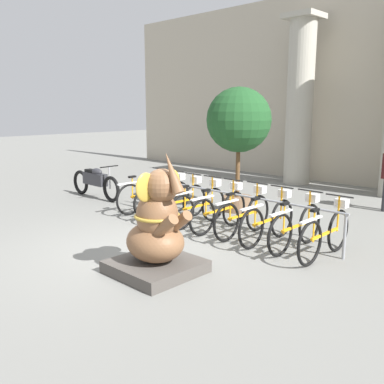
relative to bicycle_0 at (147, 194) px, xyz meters
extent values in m
plane|color=slate|center=(2.07, -1.83, -0.42)|extent=(60.00, 60.00, 0.00)
cube|color=#B2A893|center=(2.07, 6.77, 2.58)|extent=(20.00, 0.20, 6.00)
cylinder|color=#ADA899|center=(0.56, 5.77, 2.08)|extent=(0.82, 0.82, 5.00)
cube|color=#ADA899|center=(0.56, 5.77, 4.66)|extent=(1.02, 1.02, 0.16)
cylinder|color=gray|center=(-0.25, 0.12, -0.04)|extent=(0.05, 0.05, 0.75)
cylinder|color=gray|center=(4.76, 0.12, -0.04)|extent=(0.05, 0.05, 0.75)
cylinder|color=gray|center=(2.26, 0.12, 0.33)|extent=(5.11, 0.04, 0.04)
torus|color=black|center=(0.00, 0.45, -0.05)|extent=(0.05, 0.73, 0.73)
torus|color=black|center=(0.00, -0.51, -0.05)|extent=(0.05, 0.73, 0.73)
cube|color=orange|center=(0.00, -0.03, 0.00)|extent=(0.04, 0.86, 0.04)
cube|color=silver|center=(0.00, -0.51, 0.32)|extent=(0.06, 0.61, 0.03)
cylinder|color=orange|center=(0.00, -0.41, 0.19)|extent=(0.03, 0.03, 0.49)
cube|color=black|center=(0.00, -0.41, 0.46)|extent=(0.08, 0.18, 0.04)
cylinder|color=orange|center=(0.00, 0.41, 0.25)|extent=(0.03, 0.03, 0.61)
cylinder|color=black|center=(0.00, 0.41, 0.55)|extent=(0.48, 0.03, 0.03)
cube|color=silver|center=(0.00, 0.51, 0.41)|extent=(0.20, 0.16, 0.14)
torus|color=black|center=(0.56, 0.48, -0.05)|extent=(0.05, 0.73, 0.73)
torus|color=black|center=(0.56, -0.48, -0.05)|extent=(0.05, 0.73, 0.73)
cube|color=orange|center=(0.56, 0.00, 0.00)|extent=(0.04, 0.86, 0.04)
cube|color=silver|center=(0.56, -0.48, 0.32)|extent=(0.06, 0.61, 0.03)
cylinder|color=orange|center=(0.56, -0.38, 0.19)|extent=(0.03, 0.03, 0.49)
cube|color=black|center=(0.56, -0.38, 0.46)|extent=(0.08, 0.18, 0.04)
cylinder|color=orange|center=(0.56, 0.44, 0.25)|extent=(0.03, 0.03, 0.61)
cylinder|color=black|center=(0.56, 0.44, 0.55)|extent=(0.48, 0.03, 0.03)
cube|color=silver|center=(0.56, 0.54, 0.41)|extent=(0.20, 0.16, 0.14)
torus|color=black|center=(1.13, 0.43, -0.05)|extent=(0.05, 0.73, 0.73)
torus|color=black|center=(1.13, -0.53, -0.05)|extent=(0.05, 0.73, 0.73)
cube|color=orange|center=(1.13, -0.05, 0.00)|extent=(0.04, 0.86, 0.04)
cube|color=silver|center=(1.13, -0.53, 0.32)|extent=(0.06, 0.61, 0.03)
cylinder|color=orange|center=(1.13, -0.43, 0.19)|extent=(0.03, 0.03, 0.49)
cube|color=black|center=(1.13, -0.43, 0.46)|extent=(0.08, 0.18, 0.04)
cylinder|color=orange|center=(1.13, 0.39, 0.25)|extent=(0.03, 0.03, 0.61)
cylinder|color=black|center=(1.13, 0.39, 0.55)|extent=(0.48, 0.03, 0.03)
cube|color=silver|center=(1.13, 0.49, 0.41)|extent=(0.20, 0.16, 0.14)
torus|color=black|center=(1.69, 0.43, -0.05)|extent=(0.05, 0.73, 0.73)
torus|color=black|center=(1.69, -0.53, -0.05)|extent=(0.05, 0.73, 0.73)
cube|color=orange|center=(1.69, -0.05, 0.00)|extent=(0.04, 0.86, 0.04)
cube|color=silver|center=(1.69, -0.53, 0.32)|extent=(0.06, 0.61, 0.03)
cylinder|color=orange|center=(1.69, -0.43, 0.19)|extent=(0.03, 0.03, 0.49)
cube|color=black|center=(1.69, -0.43, 0.46)|extent=(0.08, 0.18, 0.04)
cylinder|color=orange|center=(1.69, 0.39, 0.25)|extent=(0.03, 0.03, 0.61)
cylinder|color=black|center=(1.69, 0.39, 0.55)|extent=(0.48, 0.03, 0.03)
cube|color=silver|center=(1.69, 0.49, 0.41)|extent=(0.20, 0.16, 0.14)
torus|color=black|center=(2.26, 0.44, -0.05)|extent=(0.05, 0.73, 0.73)
torus|color=black|center=(2.26, -0.52, -0.05)|extent=(0.05, 0.73, 0.73)
cube|color=orange|center=(2.26, -0.04, 0.00)|extent=(0.04, 0.86, 0.04)
cube|color=silver|center=(2.26, -0.52, 0.32)|extent=(0.06, 0.61, 0.03)
cylinder|color=orange|center=(2.26, -0.42, 0.19)|extent=(0.03, 0.03, 0.49)
cube|color=black|center=(2.26, -0.42, 0.46)|extent=(0.08, 0.18, 0.04)
cylinder|color=orange|center=(2.26, 0.40, 0.25)|extent=(0.03, 0.03, 0.61)
cylinder|color=black|center=(2.26, 0.40, 0.55)|extent=(0.48, 0.03, 0.03)
cube|color=silver|center=(2.26, 0.50, 0.41)|extent=(0.20, 0.16, 0.14)
torus|color=black|center=(2.82, 0.47, -0.05)|extent=(0.05, 0.73, 0.73)
torus|color=black|center=(2.82, -0.49, -0.05)|extent=(0.05, 0.73, 0.73)
cube|color=orange|center=(2.82, -0.01, 0.00)|extent=(0.04, 0.86, 0.04)
cube|color=silver|center=(2.82, -0.49, 0.32)|extent=(0.06, 0.61, 0.03)
cylinder|color=orange|center=(2.82, -0.39, 0.19)|extent=(0.03, 0.03, 0.49)
cube|color=black|center=(2.82, -0.39, 0.46)|extent=(0.08, 0.18, 0.04)
cylinder|color=orange|center=(2.82, 0.43, 0.25)|extent=(0.03, 0.03, 0.61)
cylinder|color=black|center=(2.82, 0.43, 0.55)|extent=(0.48, 0.03, 0.03)
cube|color=silver|center=(2.82, 0.53, 0.41)|extent=(0.20, 0.16, 0.14)
torus|color=black|center=(3.38, 0.45, -0.05)|extent=(0.05, 0.73, 0.73)
torus|color=black|center=(3.38, -0.51, -0.05)|extent=(0.05, 0.73, 0.73)
cube|color=orange|center=(3.38, -0.03, 0.00)|extent=(0.04, 0.86, 0.04)
cube|color=silver|center=(3.38, -0.51, 0.32)|extent=(0.06, 0.61, 0.03)
cylinder|color=orange|center=(3.38, -0.41, 0.19)|extent=(0.03, 0.03, 0.49)
cube|color=black|center=(3.38, -0.41, 0.46)|extent=(0.08, 0.18, 0.04)
cylinder|color=orange|center=(3.38, 0.41, 0.25)|extent=(0.03, 0.03, 0.61)
cylinder|color=black|center=(3.38, 0.41, 0.55)|extent=(0.48, 0.03, 0.03)
cube|color=silver|center=(3.38, 0.51, 0.41)|extent=(0.20, 0.16, 0.14)
torus|color=black|center=(3.95, 0.47, -0.05)|extent=(0.05, 0.73, 0.73)
torus|color=black|center=(3.95, -0.49, -0.05)|extent=(0.05, 0.73, 0.73)
cube|color=orange|center=(3.95, -0.01, 0.00)|extent=(0.04, 0.86, 0.04)
cube|color=silver|center=(3.95, -0.49, 0.32)|extent=(0.06, 0.61, 0.03)
cylinder|color=orange|center=(3.95, -0.39, 0.19)|extent=(0.03, 0.03, 0.49)
cube|color=black|center=(3.95, -0.39, 0.46)|extent=(0.08, 0.18, 0.04)
cylinder|color=orange|center=(3.95, 0.43, 0.25)|extent=(0.03, 0.03, 0.61)
cylinder|color=black|center=(3.95, 0.43, 0.55)|extent=(0.48, 0.03, 0.03)
cube|color=silver|center=(3.95, 0.53, 0.41)|extent=(0.20, 0.16, 0.14)
torus|color=black|center=(4.51, 0.42, -0.05)|extent=(0.05, 0.73, 0.73)
torus|color=black|center=(4.51, -0.54, -0.05)|extent=(0.05, 0.73, 0.73)
cube|color=orange|center=(4.51, -0.06, 0.00)|extent=(0.04, 0.86, 0.04)
cube|color=silver|center=(4.51, -0.54, 0.32)|extent=(0.06, 0.61, 0.03)
cylinder|color=orange|center=(4.51, -0.44, 0.19)|extent=(0.03, 0.03, 0.49)
cube|color=black|center=(4.51, -0.44, 0.46)|extent=(0.08, 0.18, 0.04)
cylinder|color=orange|center=(4.51, 0.38, 0.25)|extent=(0.03, 0.03, 0.61)
cylinder|color=black|center=(4.51, 0.38, 0.55)|extent=(0.48, 0.03, 0.03)
cube|color=silver|center=(4.51, 0.48, 0.41)|extent=(0.20, 0.16, 0.14)
cube|color=#4C4742|center=(3.01, -2.36, -0.33)|extent=(1.18, 1.18, 0.18)
ellipsoid|color=brown|center=(3.01, -2.36, 0.06)|extent=(0.91, 0.81, 0.59)
ellipsoid|color=brown|center=(3.06, -2.36, 0.46)|extent=(0.64, 0.59, 0.75)
sphere|color=brown|center=(3.17, -2.36, 0.92)|extent=(0.48, 0.48, 0.48)
ellipsoid|color=#B79333|center=(3.10, -2.12, 0.92)|extent=(0.08, 0.34, 0.41)
ellipsoid|color=#B79333|center=(3.10, -2.60, 0.92)|extent=(0.08, 0.34, 0.41)
cone|color=brown|center=(3.38, -2.36, 1.12)|extent=(0.41, 0.17, 0.61)
cylinder|color=brown|center=(3.35, -2.22, 0.38)|extent=(0.48, 0.16, 0.43)
cylinder|color=brown|center=(3.35, -2.49, 0.38)|extent=(0.48, 0.16, 0.43)
torus|color=#B79333|center=(3.06, -2.36, 0.46)|extent=(0.67, 0.67, 0.05)
torus|color=black|center=(-1.43, 0.02, -0.08)|extent=(0.68, 0.09, 0.68)
torus|color=black|center=(-2.88, 0.02, -0.08)|extent=(0.68, 0.09, 0.68)
cube|color=#2D2D33|center=(-2.16, 0.02, 0.10)|extent=(0.87, 0.22, 0.32)
ellipsoid|color=#2D2D33|center=(-2.06, 0.02, 0.30)|extent=(0.40, 0.20, 0.20)
cube|color=black|center=(-2.34, 0.02, 0.30)|extent=(0.36, 0.18, 0.08)
cylinder|color=#99999E|center=(-1.48, 0.02, 0.20)|extent=(0.04, 0.04, 0.56)
cylinder|color=black|center=(-1.48, 0.02, 0.50)|extent=(0.03, 0.55, 0.03)
cylinder|color=brown|center=(1.46, 1.55, -0.25)|extent=(0.73, 0.73, 0.34)
cylinder|color=brown|center=(1.46, 1.55, 0.52)|extent=(0.10, 0.10, 1.20)
sphere|color=#1E4C23|center=(1.46, 1.55, 1.71)|extent=(1.49, 1.49, 1.49)
camera|label=1|loc=(7.57, -6.30, 2.00)|focal=40.00mm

